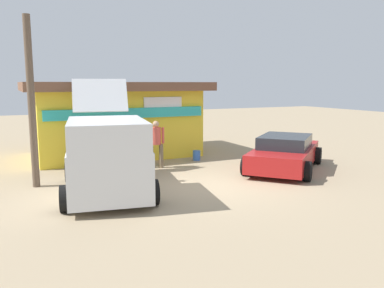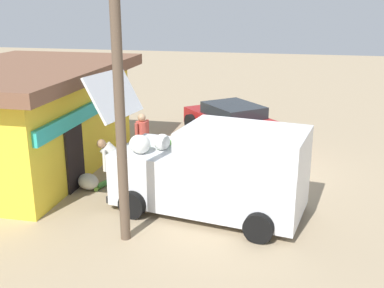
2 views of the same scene
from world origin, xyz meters
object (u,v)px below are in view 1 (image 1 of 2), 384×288
Objects in this scene: vendor_standing at (156,141)px; unloaded_banana_pile at (102,162)px; customer_bending at (103,146)px; parked_sedan at (285,153)px; paint_bucket at (197,155)px; storefront_bar at (115,118)px; delivery_van at (106,156)px.

unloaded_banana_pile is (-1.68, 0.91, -0.76)m from vendor_standing.
vendor_standing is at bearing -4.30° from customer_bending.
parked_sedan is 3.01× the size of customer_bending.
paint_bucket is at bearing -4.62° from unloaded_banana_pile.
vendor_standing is (-3.86, 2.09, 0.39)m from parked_sedan.
unloaded_banana_pile reaches higher than paint_bucket.
storefront_bar is at bearing 64.84° from unloaded_banana_pile.
paint_bucket is at bearing 126.39° from parked_sedan.
delivery_van reaches higher than parked_sedan.
parked_sedan is (4.47, -5.28, -0.97)m from storefront_bar.
parked_sedan is at bearing -49.77° from storefront_bar.
customer_bending is at bearing 158.57° from parked_sedan.
vendor_standing is 2.10m from paint_bucket.
storefront_bar reaches higher than customer_bending.
paint_bucket is at bearing 36.53° from delivery_van.
storefront_bar reaches higher than vendor_standing.
paint_bucket is at bearing 18.55° from vendor_standing.
parked_sedan is 6.31m from unloaded_banana_pile.
storefront_bar is 5.92m from delivery_van.
unloaded_banana_pile is (0.13, 0.77, -0.67)m from customer_bending.
storefront_bar is 3.35m from customer_bending.
delivery_van reaches higher than paint_bucket.
storefront_bar is 6.98m from parked_sedan.
delivery_van reaches higher than unloaded_banana_pile.
delivery_van is 3.53m from unloaded_banana_pile.
delivery_van is 3.54× the size of customer_bending.
vendor_standing is at bearing -161.45° from paint_bucket.
delivery_van is at bearing -143.47° from paint_bucket.
paint_bucket is (3.54, -0.29, -0.00)m from unloaded_banana_pile.
customer_bending reaches higher than parked_sedan.
vendor_standing is 2.05m from unloaded_banana_pile.
unloaded_banana_pile is (-1.07, -2.28, -1.34)m from storefront_bar.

